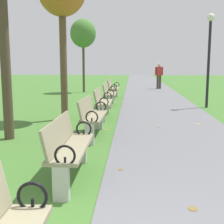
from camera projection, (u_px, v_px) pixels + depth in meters
The scene contains 10 objects.
paved_walkway at pixel (149, 89), 19.62m from camera, with size 2.96×44.00×0.02m, color slate.
park_bench_2 at pixel (68, 147), 4.51m from camera, with size 0.48×1.60×0.90m.
park_bench_3 at pixel (92, 116), 7.13m from camera, with size 0.51×1.61×0.90m.
park_bench_4 at pixel (102, 102), 9.56m from camera, with size 0.48×1.60×0.90m.
park_bench_5 at pixel (109, 94), 12.15m from camera, with size 0.49×1.61×0.90m.
park_bench_6 at pixel (113, 88), 14.72m from camera, with size 0.52×1.61×0.90m.
tree_3 at pixel (83, 34), 17.26m from camera, with size 1.45×1.45×4.12m.
pedestrian_walking at pixel (159, 75), 19.76m from camera, with size 0.52×0.27×1.62m.
lamp_post at pixel (209, 46), 11.37m from camera, with size 0.28×0.28×3.48m.
scattered_leaves at pixel (132, 129), 7.91m from camera, with size 4.79×15.93×0.02m.
Camera 1 is at (0.43, -1.72, 1.71)m, focal length 49.21 mm.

